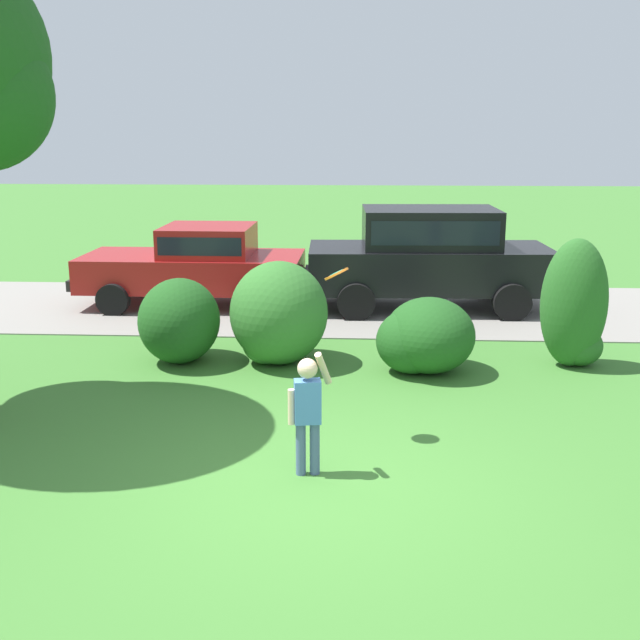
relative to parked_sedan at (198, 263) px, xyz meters
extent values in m
plane|color=#3D752D|center=(2.67, -7.71, -0.85)|extent=(80.00, 80.00, 0.00)
cube|color=gray|center=(2.67, -0.16, -0.84)|extent=(28.00, 4.40, 0.02)
ellipsoid|color=#1E511C|center=(0.48, -3.73, -0.22)|extent=(1.19, 1.41, 1.25)
ellipsoid|color=#33702B|center=(1.95, -3.70, -0.09)|extent=(1.43, 1.52, 1.51)
ellipsoid|color=#33702B|center=(1.77, -3.76, -0.52)|extent=(0.72, 0.72, 0.65)
ellipsoid|color=#1E511C|center=(4.12, -4.01, -0.31)|extent=(1.28, 1.41, 1.07)
ellipsoid|color=#1E511C|center=(3.87, -4.08, -0.39)|extent=(1.02, 1.02, 0.92)
ellipsoid|color=#286023|center=(6.20, -3.65, 0.09)|extent=(0.95, 0.78, 1.87)
ellipsoid|color=#286023|center=(6.34, -3.60, -0.55)|extent=(0.66, 0.66, 0.59)
cube|color=maroon|center=(-0.10, 0.00, -0.17)|extent=(4.22, 1.89, 0.64)
cube|color=maroon|center=(0.22, 0.00, 0.43)|extent=(1.70, 1.64, 0.56)
cube|color=black|center=(0.22, 0.00, 0.43)|extent=(1.56, 1.66, 0.34)
cylinder|color=black|center=(-1.41, -0.92, -0.55)|extent=(0.60, 0.23, 0.60)
cylinder|color=black|center=(-1.39, 0.96, -0.55)|extent=(0.60, 0.23, 0.60)
cylinder|color=black|center=(1.19, -0.95, -0.55)|extent=(0.60, 0.23, 0.60)
cylinder|color=black|center=(1.22, 0.93, -0.55)|extent=(0.60, 0.23, 0.60)
cube|color=black|center=(-2.24, 0.03, -0.33)|extent=(0.14, 1.75, 0.20)
cube|color=black|center=(2.04, -0.02, -0.33)|extent=(0.14, 1.75, 0.20)
cube|color=black|center=(4.42, -0.06, -0.05)|extent=(4.57, 2.01, 0.80)
cube|color=black|center=(4.42, -0.06, 0.71)|extent=(2.54, 1.71, 0.72)
cube|color=black|center=(4.42, -0.06, 0.71)|extent=(2.34, 1.73, 0.43)
cylinder|color=black|center=(3.06, -1.06, -0.51)|extent=(0.69, 0.25, 0.68)
cylinder|color=black|center=(2.99, 0.82, -0.51)|extent=(0.69, 0.25, 0.68)
cylinder|color=black|center=(5.85, -0.95, -0.51)|extent=(0.69, 0.25, 0.68)
cylinder|color=black|center=(5.78, 0.93, -0.51)|extent=(0.69, 0.25, 0.68)
cube|color=black|center=(2.13, -0.15, -0.25)|extent=(0.19, 1.75, 0.20)
cube|color=black|center=(6.71, 0.02, -0.25)|extent=(0.19, 1.75, 0.20)
cylinder|color=#4C608C|center=(2.56, -7.49, -0.57)|extent=(0.10, 0.10, 0.55)
cylinder|color=#4C608C|center=(2.70, -7.47, -0.57)|extent=(0.10, 0.10, 0.55)
cube|color=#4C7FCC|center=(2.63, -7.48, -0.08)|extent=(0.28, 0.20, 0.44)
sphere|color=beige|center=(2.63, -7.48, 0.26)|extent=(0.20, 0.20, 0.20)
cylinder|color=beige|center=(2.78, -7.41, 0.24)|extent=(0.18, 0.26, 0.39)
cylinder|color=beige|center=(2.47, -7.51, -0.13)|extent=(0.07, 0.07, 0.36)
cylinder|color=orange|center=(2.88, -6.49, 1.01)|extent=(0.28, 0.28, 0.18)
cylinder|color=#1EB7B2|center=(2.88, -6.49, 1.02)|extent=(0.16, 0.16, 0.11)
camera|label=1|loc=(3.13, -14.70, 2.55)|focal=43.76mm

